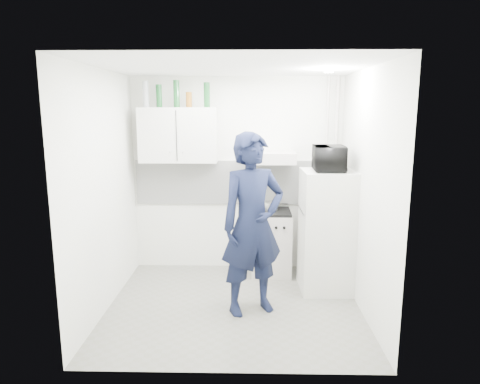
{
  "coord_description": "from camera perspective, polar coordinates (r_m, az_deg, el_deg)",
  "views": [
    {
      "loc": [
        0.17,
        -4.48,
        2.18
      ],
      "look_at": [
        0.06,
        0.3,
        1.25
      ],
      "focal_mm": 32.0,
      "sensor_mm": 36.0,
      "label": 1
    }
  ],
  "objects": [
    {
      "name": "bottle_d",
      "position": [
        5.64,
        -8.47,
        12.82
      ],
      "size": [
        0.08,
        0.08,
        0.34
      ],
      "primitive_type": "cylinder",
      "color": "#144C1E",
      "rests_on": "upper_cabinet"
    },
    {
      "name": "fridge",
      "position": [
        5.27,
        11.45,
        -5.13
      ],
      "size": [
        0.63,
        0.63,
        1.47
      ],
      "primitive_type": "cube",
      "rotation": [
        0.0,
        0.0,
        0.03
      ],
      "color": "silver",
      "rests_on": "floor"
    },
    {
      "name": "microwave",
      "position": [
        5.1,
        11.83,
        4.41
      ],
      "size": [
        0.53,
        0.37,
        0.29
      ],
      "primitive_type": "imported",
      "rotation": [
        0.0,
        0.0,
        1.53
      ],
      "color": "black",
      "rests_on": "fridge"
    },
    {
      "name": "canister_a",
      "position": [
        5.61,
        -6.83,
        12.12
      ],
      "size": [
        0.08,
        0.08,
        0.19
      ],
      "primitive_type": "cylinder",
      "color": "brown",
      "rests_on": "upper_cabinet"
    },
    {
      "name": "bottle_b",
      "position": [
        5.68,
        -10.75,
        12.46
      ],
      "size": [
        0.07,
        0.07,
        0.29
      ],
      "primitive_type": "cylinder",
      "color": "#144C1E",
      "rests_on": "upper_cabinet"
    },
    {
      "name": "ceiling_spot_fixture",
      "position": [
        4.77,
        11.75,
        15.48
      ],
      "size": [
        0.1,
        0.1,
        0.02
      ],
      "primitive_type": "cylinder",
      "color": "white",
      "rests_on": "ceiling"
    },
    {
      "name": "backsplash",
      "position": [
        5.8,
        -0.41,
        1.28
      ],
      "size": [
        2.74,
        0.03,
        0.6
      ],
      "primitive_type": "cube",
      "color": "white",
      "rests_on": "wall_back"
    },
    {
      "name": "stove_top",
      "position": [
        5.65,
        4.2,
        -2.65
      ],
      "size": [
        0.5,
        0.5,
        0.03
      ],
      "primitive_type": "cube",
      "color": "black",
      "rests_on": "stove"
    },
    {
      "name": "stove",
      "position": [
        5.76,
        4.14,
        -6.83
      ],
      "size": [
        0.52,
        0.52,
        0.83
      ],
      "primitive_type": "cube",
      "color": "#BCB4AD",
      "rests_on": "floor"
    },
    {
      "name": "pipe_b",
      "position": [
        5.81,
        11.3,
        2.07
      ],
      "size": [
        0.04,
        0.04,
        2.6
      ],
      "primitive_type": "cylinder",
      "color": "#BCB4AD",
      "rests_on": "floor"
    },
    {
      "name": "bottle_a",
      "position": [
        5.71,
        -12.46,
        12.6
      ],
      "size": [
        0.08,
        0.08,
        0.33
      ],
      "primitive_type": "cylinder",
      "color": "#B2B7BC",
      "rests_on": "upper_cabinet"
    },
    {
      "name": "wall_left",
      "position": [
        4.83,
        -17.71,
        -0.02
      ],
      "size": [
        0.0,
        2.6,
        2.6
      ],
      "primitive_type": "plane",
      "rotation": [
        1.57,
        0.0,
        1.57
      ],
      "color": "white",
      "rests_on": "floor"
    },
    {
      "name": "wall_right",
      "position": [
        4.73,
        16.35,
        -0.16
      ],
      "size": [
        0.0,
        2.6,
        2.6
      ],
      "primitive_type": "plane",
      "rotation": [
        1.57,
        0.0,
        -1.57
      ],
      "color": "white",
      "rests_on": "floor"
    },
    {
      "name": "range_hood",
      "position": [
        5.52,
        4.21,
        4.63
      ],
      "size": [
        0.6,
        0.5,
        0.14
      ],
      "primitive_type": "cube",
      "color": "#BCB4AD",
      "rests_on": "wall_back"
    },
    {
      "name": "floor",
      "position": [
        4.98,
        -0.81,
        -14.93
      ],
      "size": [
        2.8,
        2.8,
        0.0
      ],
      "primitive_type": "plane",
      "color": "slate",
      "rests_on": "ground"
    },
    {
      "name": "ceiling",
      "position": [
        4.5,
        -0.91,
        16.36
      ],
      "size": [
        2.8,
        2.8,
        0.0
      ],
      "primitive_type": "plane",
      "color": "white",
      "rests_on": "wall_back"
    },
    {
      "name": "bottle_e",
      "position": [
        5.58,
        -4.45,
        12.78
      ],
      "size": [
        0.08,
        0.08,
        0.31
      ],
      "primitive_type": "cylinder",
      "color": "#144C1E",
      "rests_on": "upper_cabinet"
    },
    {
      "name": "pipe_a",
      "position": [
        5.83,
        12.46,
        2.06
      ],
      "size": [
        0.05,
        0.05,
        2.6
      ],
      "primitive_type": "cylinder",
      "color": "#BCB4AD",
      "rests_on": "floor"
    },
    {
      "name": "upper_cabinet",
      "position": [
        5.64,
        -8.17,
        7.54
      ],
      "size": [
        1.0,
        0.35,
        0.7
      ],
      "primitive_type": "cube",
      "color": "silver",
      "rests_on": "wall_back"
    },
    {
      "name": "wall_back",
      "position": [
        5.8,
        -0.4,
        2.27
      ],
      "size": [
        2.8,
        0.0,
        2.8
      ],
      "primitive_type": "plane",
      "rotation": [
        1.57,
        0.0,
        0.0
      ],
      "color": "white",
      "rests_on": "floor"
    },
    {
      "name": "saucepan",
      "position": [
        5.67,
        4.17,
        -1.89
      ],
      "size": [
        0.18,
        0.18,
        0.1
      ],
      "primitive_type": "cylinder",
      "color": "silver",
      "rests_on": "stove_top"
    },
    {
      "name": "person",
      "position": [
        4.54,
        1.69,
        -4.35
      ],
      "size": [
        0.84,
        0.72,
        1.95
      ],
      "primitive_type": "imported",
      "rotation": [
        0.0,
        0.0,
        0.42
      ],
      "color": "black",
      "rests_on": "floor"
    }
  ]
}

